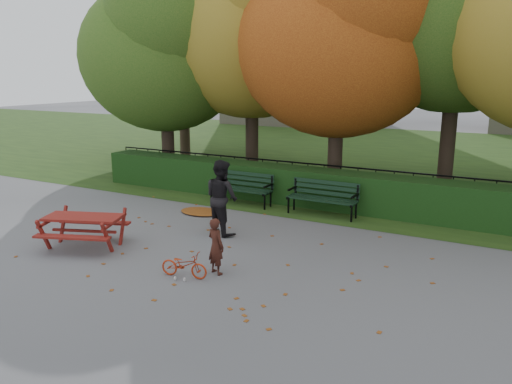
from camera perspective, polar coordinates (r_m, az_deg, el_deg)
The scene contains 17 objects.
ground at distance 10.35m, azimuth -5.58°, elevation -6.82°, with size 90.00×90.00×0.00m, color slate.
grass_strip at distance 22.98m, azimuth 14.27°, elevation 4.11°, with size 90.00×90.00×0.00m, color #1F3814.
building_left at distance 37.18m, azimuth 5.60°, elevation 19.46°, with size 10.00×7.00×15.00m, color #A19681.
hedge at distance 14.01m, azimuth 4.66°, elevation 0.74°, with size 13.00×0.90×1.00m, color black.
iron_fence at distance 14.72m, azimuth 5.92°, elevation 1.48°, with size 14.00×0.04×1.02m.
tree_a at distance 17.31m, azimuth -10.12°, elevation 16.39°, with size 5.88×5.60×7.48m.
tree_b at distance 16.86m, azimuth 0.19°, elevation 19.69°, with size 6.72×6.40×8.79m.
tree_c at distance 14.79m, azimuth 10.52°, elevation 18.09°, with size 6.30×6.00×8.00m.
tree_f at distance 21.48m, azimuth -8.18°, elevation 18.99°, with size 6.93×6.60×9.19m.
bench_left at distance 13.88m, azimuth -1.59°, elevation 0.74°, with size 1.80×0.57×0.88m.
bench_right at distance 12.88m, azimuth 7.70°, elevation -0.38°, with size 1.80×0.57×0.88m.
picnic_table at distance 11.04m, azimuth -19.11°, elevation -3.36°, with size 1.92×1.74×0.77m.
leaf_pile at distance 13.14m, azimuth -6.30°, elevation -2.23°, with size 1.15×0.80×0.08m, color maroon.
leaf_scatter at distance 10.58m, azimuth -4.67°, elevation -6.30°, with size 9.00×5.70×0.01m, color maroon, non-canonical shape.
child at distance 9.10m, azimuth -4.60°, elevation -6.19°, with size 0.38×0.25×1.05m, color #391912.
adult at distance 11.24m, azimuth -3.94°, elevation -0.59°, with size 0.83×0.65×1.71m, color black.
bicycle at distance 9.10m, azimuth -8.22°, elevation -8.24°, with size 0.31×0.89×0.47m, color #AD2D0F.
Camera 1 is at (5.47, -8.03, 3.58)m, focal length 35.00 mm.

